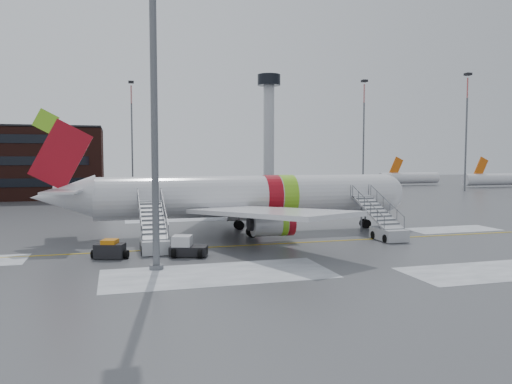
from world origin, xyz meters
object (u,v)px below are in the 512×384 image
object	(u,v)px
pushback_tug	(186,247)
baggage_tractor	(110,250)
airstair_fwd	(384,227)
airliner	(240,197)
airstair_aft	(154,237)
light_mast_near	(154,68)

from	to	relation	value
pushback_tug	baggage_tractor	xyz separation A→B (m)	(-5.29, 0.71, -0.09)
airstair_fwd	pushback_tug	distance (m)	17.89
airstair_fwd	pushback_tug	size ratio (longest dim) A/B	2.63
airliner	baggage_tractor	bearing A→B (deg)	-143.36
airstair_aft	baggage_tractor	xyz separation A→B (m)	(-3.20, -2.13, -0.49)
airliner	light_mast_near	size ratio (longest dim) A/B	1.43
airstair_aft	baggage_tractor	world-z (taller)	airstair_aft
light_mast_near	airstair_aft	bearing A→B (deg)	87.09
airliner	airstair_fwd	xyz separation A→B (m)	(11.30, -6.54, -2.35)
airstair_aft	baggage_tractor	distance (m)	3.88
airliner	airstair_aft	bearing A→B (deg)	-142.27
airstair_aft	light_mast_near	world-z (taller)	light_mast_near
airliner	airstair_aft	xyz separation A→B (m)	(-8.45, -6.54, -2.35)
airstair_aft	baggage_tractor	size ratio (longest dim) A/B	2.81
airliner	airstair_fwd	bearing A→B (deg)	-30.05
airstair_fwd	light_mast_near	world-z (taller)	light_mast_near
airstair_aft	pushback_tug	distance (m)	3.55
airstair_aft	airstair_fwd	bearing A→B (deg)	0.00
airliner	pushback_tug	size ratio (longest dim) A/B	11.95
light_mast_near	baggage_tractor	bearing A→B (deg)	123.56
baggage_tractor	airliner	bearing A→B (deg)	36.64
pushback_tug	light_mast_near	distance (m)	12.77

